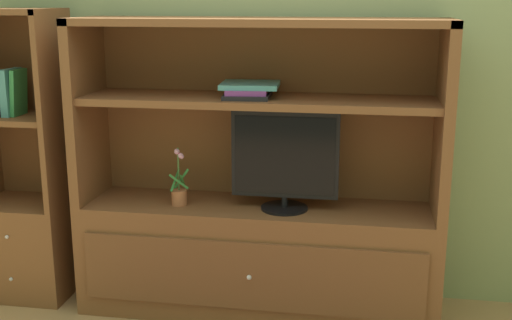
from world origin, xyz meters
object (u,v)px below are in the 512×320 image
(potted_plant, at_px, (179,192))
(bookshelf_tall, at_px, (25,204))
(magazine_stack, at_px, (249,90))
(media_console, at_px, (258,224))
(upright_book_row, at_px, (2,94))
(tv_monitor, at_px, (285,161))

(potted_plant, bearing_deg, bookshelf_tall, 175.61)
(magazine_stack, bearing_deg, bookshelf_tall, 179.61)
(media_console, height_order, upright_book_row, media_console)
(media_console, bearing_deg, magazine_stack, -173.14)
(tv_monitor, relative_size, potted_plant, 1.78)
(potted_plant, distance_m, bookshelf_tall, 0.91)
(potted_plant, height_order, bookshelf_tall, bookshelf_tall)
(potted_plant, relative_size, magazine_stack, 0.94)
(tv_monitor, bearing_deg, magazine_stack, 167.36)
(tv_monitor, height_order, bookshelf_tall, bookshelf_tall)
(tv_monitor, xyz_separation_m, potted_plant, (-0.54, -0.02, -0.18))
(upright_book_row, bearing_deg, media_console, 0.31)
(media_console, xyz_separation_m, tv_monitor, (0.14, -0.05, 0.35))
(media_console, bearing_deg, upright_book_row, -179.69)
(potted_plant, bearing_deg, magazine_stack, 9.75)
(potted_plant, distance_m, upright_book_row, 1.08)
(tv_monitor, height_order, potted_plant, tv_monitor)
(magazine_stack, height_order, bookshelf_tall, bookshelf_tall)
(potted_plant, xyz_separation_m, magazine_stack, (0.35, 0.06, 0.52))
(potted_plant, height_order, upright_book_row, upright_book_row)
(media_console, height_order, potted_plant, media_console)
(media_console, relative_size, upright_book_row, 7.49)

